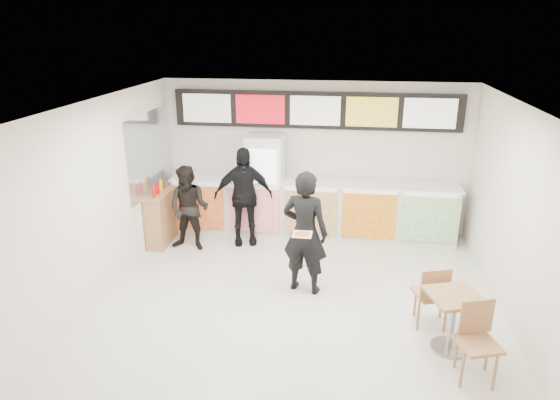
% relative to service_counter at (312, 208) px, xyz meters
% --- Properties ---
extents(floor, '(7.00, 7.00, 0.00)m').
position_rel_service_counter_xyz_m(floor, '(-0.00, -3.09, -0.57)').
color(floor, beige).
rests_on(floor, ground).
extents(ceiling, '(7.00, 7.00, 0.00)m').
position_rel_service_counter_xyz_m(ceiling, '(-0.00, -3.09, 2.43)').
color(ceiling, white).
rests_on(ceiling, wall_back).
extents(wall_back, '(6.00, 0.00, 6.00)m').
position_rel_service_counter_xyz_m(wall_back, '(-0.00, 0.41, 0.93)').
color(wall_back, silver).
rests_on(wall_back, floor).
extents(wall_left, '(0.00, 7.00, 7.00)m').
position_rel_service_counter_xyz_m(wall_left, '(-3.00, -3.09, 0.93)').
color(wall_left, silver).
rests_on(wall_left, floor).
extents(wall_right, '(0.00, 7.00, 7.00)m').
position_rel_service_counter_xyz_m(wall_right, '(3.00, -3.09, 0.93)').
color(wall_right, silver).
rests_on(wall_right, floor).
extents(service_counter, '(5.56, 0.77, 1.14)m').
position_rel_service_counter_xyz_m(service_counter, '(0.00, 0.00, 0.00)').
color(service_counter, silver).
rests_on(service_counter, floor).
extents(menu_board, '(5.50, 0.14, 0.70)m').
position_rel_service_counter_xyz_m(menu_board, '(0.00, 0.32, 1.88)').
color(menu_board, black).
rests_on(menu_board, wall_back).
extents(drinks_fridge, '(0.70, 0.67, 2.00)m').
position_rel_service_counter_xyz_m(drinks_fridge, '(-0.93, 0.02, 0.43)').
color(drinks_fridge, white).
rests_on(drinks_fridge, floor).
extents(mirror_panel, '(0.01, 2.00, 1.50)m').
position_rel_service_counter_xyz_m(mirror_panel, '(-2.99, -0.64, 1.18)').
color(mirror_panel, '#B2B7BF').
rests_on(mirror_panel, wall_left).
extents(customer_main, '(0.81, 0.63, 1.97)m').
position_rel_service_counter_xyz_m(customer_main, '(0.07, -2.20, 0.41)').
color(customer_main, black).
rests_on(customer_main, floor).
extents(customer_left, '(0.83, 0.68, 1.60)m').
position_rel_service_counter_xyz_m(customer_left, '(-2.19, -0.97, 0.23)').
color(customer_left, black).
rests_on(customer_left, floor).
extents(customer_mid, '(1.19, 0.74, 1.89)m').
position_rel_service_counter_xyz_m(customer_mid, '(-1.26, -0.54, 0.37)').
color(customer_mid, black).
rests_on(customer_mid, floor).
extents(pizza_slice, '(0.36, 0.36, 0.02)m').
position_rel_service_counter_xyz_m(pizza_slice, '(0.07, -2.65, 0.58)').
color(pizza_slice, beige).
rests_on(pizza_slice, customer_main).
extents(cafe_table, '(0.93, 1.68, 0.95)m').
position_rel_service_counter_xyz_m(cafe_table, '(2.09, -3.47, -0.02)').
color(cafe_table, '#AC7A4E').
rests_on(cafe_table, floor).
extents(condiment_ledge, '(0.37, 0.91, 1.21)m').
position_rel_service_counter_xyz_m(condiment_ledge, '(-2.82, -0.78, -0.05)').
color(condiment_ledge, '#AC7A4E').
rests_on(condiment_ledge, floor).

